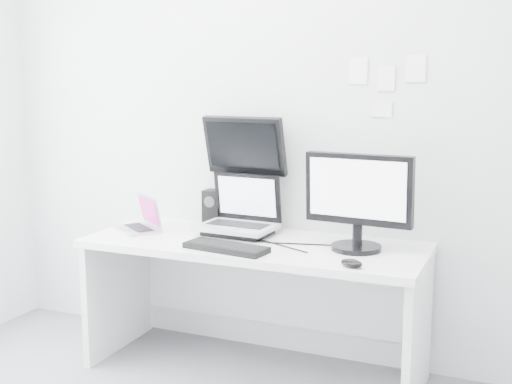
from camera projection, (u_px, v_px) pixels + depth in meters
back_wall at (278, 120)px, 3.70m from camera, size 3.60×0.00×3.60m
desk at (254, 308)px, 3.55m from camera, size 1.80×0.70×0.73m
macbook at (136, 213)px, 3.72m from camera, size 0.35×0.33×0.21m
speaker at (213, 207)px, 3.88m from camera, size 0.12×0.12×0.21m
dell_laptop at (236, 205)px, 3.60m from camera, size 0.42×0.34×0.34m
rear_monitor at (246, 171)px, 3.74m from camera, size 0.50×0.22×0.66m
samsung_monitor at (357, 201)px, 3.27m from camera, size 0.57×0.30×0.50m
keyboard at (226, 248)px, 3.30m from camera, size 0.45×0.21×0.03m
mouse at (352, 263)px, 3.01m from camera, size 0.13×0.11×0.04m
wall_note_0 at (358, 71)px, 3.48m from camera, size 0.10×0.00×0.14m
wall_note_1 at (386, 78)px, 3.43m from camera, size 0.09×0.00×0.13m
wall_note_2 at (416, 68)px, 3.36m from camera, size 0.10×0.00×0.14m
wall_note_3 at (381, 109)px, 3.46m from camera, size 0.11×0.00×0.08m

